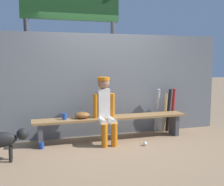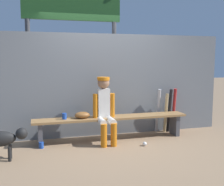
{
  "view_description": "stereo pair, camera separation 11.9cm",
  "coord_description": "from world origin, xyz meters",
  "views": [
    {
      "loc": [
        -1.49,
        -4.88,
        1.53
      ],
      "look_at": [
        0.0,
        0.0,
        0.9
      ],
      "focal_mm": 44.04,
      "sensor_mm": 36.0,
      "label": 1
    },
    {
      "loc": [
        -1.37,
        -4.91,
        1.53
      ],
      "look_at": [
        0.0,
        0.0,
        0.9
      ],
      "focal_mm": 44.04,
      "sensor_mm": 36.0,
      "label": 2
    }
  ],
  "objects": [
    {
      "name": "bat_aluminum_red",
      "position": [
        1.42,
        0.23,
        0.46
      ],
      "size": [
        0.07,
        0.16,
        0.92
      ],
      "primitive_type": "cylinder",
      "rotation": [
        0.1,
        0.0,
        0.04
      ],
      "color": "#B22323",
      "rests_on": "ground_plane"
    },
    {
      "name": "bat_wood_natural",
      "position": [
        1.23,
        0.22,
        0.41
      ],
      "size": [
        0.07,
        0.16,
        0.83
      ],
      "primitive_type": "cylinder",
      "rotation": [
        0.12,
        0.0,
        -0.02
      ],
      "color": "tan",
      "rests_on": "ground_plane"
    },
    {
      "name": "ground_plane",
      "position": [
        0.0,
        0.0,
        0.0
      ],
      "size": [
        30.0,
        30.0,
        0.0
      ],
      "primitive_type": "plane",
      "color": "#937556"
    },
    {
      "name": "scoreboard",
      "position": [
        -0.5,
        1.12,
        2.4
      ],
      "size": [
        2.37,
        0.27,
        3.4
      ],
      "color": "#3F3F42",
      "rests_on": "ground_plane"
    },
    {
      "name": "bat_aluminum_silver",
      "position": [
        1.08,
        0.28,
        0.46
      ],
      "size": [
        0.07,
        0.2,
        0.92
      ],
      "primitive_type": "cylinder",
      "rotation": [
        0.15,
        0.0,
        0.02
      ],
      "color": "#B7B7BC",
      "rests_on": "ground_plane"
    },
    {
      "name": "baseball_glove",
      "position": [
        -0.57,
        0.0,
        0.51
      ],
      "size": [
        0.28,
        0.2,
        0.12
      ],
      "primitive_type": "ellipsoid",
      "color": "brown",
      "rests_on": "dugout_bench"
    },
    {
      "name": "chainlink_fence",
      "position": [
        0.0,
        0.39,
        1.01
      ],
      "size": [
        4.95,
        0.03,
        2.03
      ],
      "primitive_type": "cube",
      "color": "slate",
      "rests_on": "ground_plane"
    },
    {
      "name": "dog",
      "position": [
        -1.89,
        -0.6,
        0.34
      ],
      "size": [
        0.84,
        0.2,
        0.49
      ],
      "color": "black",
      "rests_on": "ground_plane"
    },
    {
      "name": "cup_on_ground",
      "position": [
        -1.31,
        -0.16,
        0.06
      ],
      "size": [
        0.08,
        0.08,
        0.11
      ],
      "primitive_type": "cylinder",
      "color": "#1E47AD",
      "rests_on": "ground_plane"
    },
    {
      "name": "bat_aluminum_black",
      "position": [
        1.31,
        0.21,
        0.46
      ],
      "size": [
        0.07,
        0.18,
        0.92
      ],
      "primitive_type": "cylinder",
      "rotation": [
        0.12,
        0.0,
        0.01
      ],
      "color": "black",
      "rests_on": "ground_plane"
    },
    {
      "name": "baseball",
      "position": [
        0.46,
        -0.52,
        0.04
      ],
      "size": [
        0.07,
        0.07,
        0.07
      ],
      "primitive_type": "sphere",
      "color": "white",
      "rests_on": "ground_plane"
    },
    {
      "name": "dugout_bench",
      "position": [
        0.0,
        0.0,
        0.36
      ],
      "size": [
        2.94,
        0.36,
        0.45
      ],
      "color": "olive",
      "rests_on": "ground_plane"
    },
    {
      "name": "player_seated",
      "position": [
        -0.16,
        -0.11,
        0.65
      ],
      "size": [
        0.41,
        0.55,
        1.21
      ],
      "color": "silver",
      "rests_on": "ground_plane"
    },
    {
      "name": "cup_on_bench",
      "position": [
        -0.89,
        0.01,
        0.51
      ],
      "size": [
        0.08,
        0.08,
        0.11
      ],
      "primitive_type": "cylinder",
      "color": "#1E47AD",
      "rests_on": "dugout_bench"
    }
  ]
}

